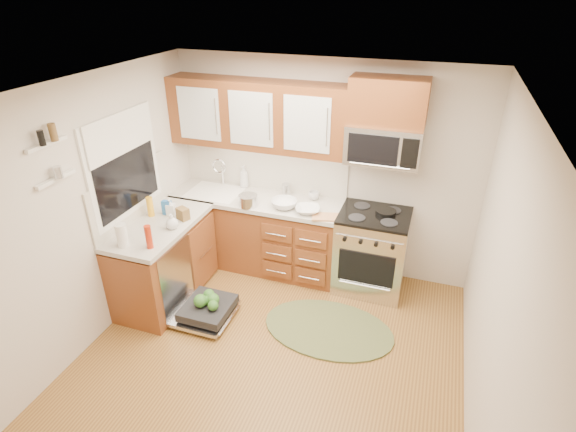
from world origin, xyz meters
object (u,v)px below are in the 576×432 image
at_px(paper_towel_roll, 122,235).
at_px(cup, 314,196).
at_px(upper_cabinets, 257,115).
at_px(dishwasher, 205,310).
at_px(rug, 328,329).
at_px(bowl_b, 284,204).
at_px(microwave, 384,144).
at_px(stock_pot, 248,200).
at_px(skillet, 386,212).
at_px(range, 371,251).
at_px(cutting_board, 325,217).
at_px(sink, 215,202).
at_px(bowl_a, 308,210).

bearing_deg(paper_towel_roll, cup, 47.48).
distance_m(upper_cabinets, dishwasher, 2.19).
bearing_deg(rug, bowl_b, 134.47).
relative_size(upper_cabinets, cup, 16.22).
height_order(microwave, stock_pot, microwave).
height_order(microwave, skillet, microwave).
distance_m(range, microwave, 1.23).
bearing_deg(bowl_b, microwave, 13.65).
bearing_deg(stock_pot, microwave, 13.25).
distance_m(skillet, bowl_b, 1.12).
bearing_deg(stock_pot, upper_cabinets, 90.56).
distance_m(rug, bowl_b, 1.44).
height_order(rug, cutting_board, cutting_board).
xyz_separation_m(range, sink, (-1.93, -0.01, 0.33)).
relative_size(microwave, bowl_a, 2.84).
xyz_separation_m(upper_cabinets, bowl_a, (0.69, -0.30, -0.92)).
bearing_deg(paper_towel_roll, bowl_a, 40.06).
distance_m(sink, cup, 1.22).
height_order(sink, bowl_b, bowl_b).
xyz_separation_m(sink, rug, (1.68, -0.87, -0.79)).
distance_m(range, rug, 1.03).
distance_m(range, skillet, 0.51).
height_order(upper_cabinets, range, upper_cabinets).
height_order(dishwasher, skillet, skillet).
relative_size(sink, cutting_board, 2.18).
distance_m(skillet, paper_towel_roll, 2.72).
xyz_separation_m(microwave, bowl_a, (-0.72, -0.27, -0.74)).
xyz_separation_m(upper_cabinets, dishwasher, (-0.13, -1.27, -1.77)).
bearing_deg(microwave, stock_pot, -166.75).
relative_size(sink, bowl_a, 2.31).
xyz_separation_m(stock_pot, cup, (0.66, 0.40, -0.01)).
relative_size(sink, cup, 4.91).
bearing_deg(rug, sink, 152.47).
distance_m(upper_cabinets, bowl_a, 1.19).
bearing_deg(bowl_a, sink, 173.22).
relative_size(range, bowl_a, 3.54).
distance_m(dishwasher, cutting_board, 1.62).
height_order(dishwasher, bowl_b, bowl_b).
distance_m(paper_towel_roll, cup, 2.15).
bearing_deg(bowl_a, stock_pot, -175.36).
relative_size(cutting_board, paper_towel_roll, 1.22).
height_order(stock_pot, cup, stock_pot).
height_order(cutting_board, paper_towel_roll, paper_towel_roll).
height_order(range, sink, range).
bearing_deg(bowl_b, rug, -45.53).
bearing_deg(paper_towel_roll, cutting_board, 35.01).
bearing_deg(stock_pot, skillet, 9.66).
bearing_deg(sink, dishwasher, -70.80).
distance_m(upper_cabinets, sink, 1.21).
bearing_deg(rug, paper_towel_roll, -165.24).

